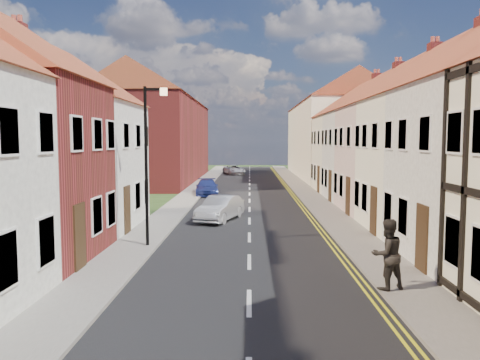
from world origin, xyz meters
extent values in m
cube|color=black|center=(0.00, 30.00, 0.01)|extent=(7.00, 90.00, 0.02)
cube|color=#A09892|center=(-4.40, 30.00, 0.06)|extent=(1.80, 90.00, 0.12)
cube|color=#A09892|center=(4.40, 30.00, 0.06)|extent=(1.80, 90.00, 0.12)
cube|color=white|center=(9.30, 23.50, 3.00)|extent=(8.00, 5.00, 6.00)
cube|color=beige|center=(9.30, 28.90, 3.00)|extent=(8.00, 5.80, 6.00)
cube|color=maroon|center=(9.30, 26.60, 8.20)|extent=(0.60, 0.60, 1.60)
cube|color=white|center=(9.30, 34.30, 3.00)|extent=(8.00, 5.00, 6.00)
cube|color=maroon|center=(9.30, 32.40, 8.20)|extent=(0.60, 0.60, 1.60)
cube|color=white|center=(9.30, 39.70, 3.00)|extent=(8.00, 5.80, 6.00)
cube|color=maroon|center=(9.30, 37.40, 8.20)|extent=(0.60, 0.60, 1.60)
cube|color=white|center=(-9.30, 23.85, 2.90)|extent=(8.00, 6.10, 5.80)
cube|color=maroon|center=(-9.30, 21.40, 8.00)|extent=(0.60, 0.60, 1.60)
cube|color=white|center=(9.30, 55.00, 4.00)|extent=(8.00, 24.00, 8.00)
cube|color=maroon|center=(-9.30, 50.00, 4.00)|extent=(8.00, 24.00, 8.00)
cylinder|color=black|center=(-3.90, 20.00, 3.12)|extent=(0.12, 0.12, 6.00)
cube|color=black|center=(-3.55, 20.00, 6.02)|extent=(0.70, 0.08, 0.08)
cube|color=#FFD899|center=(-3.20, 20.00, 5.92)|extent=(0.25, 0.15, 0.28)
imported|color=#9E9FA6|center=(-1.50, 26.20, 0.64)|extent=(2.47, 4.09, 1.27)
imported|color=navy|center=(-3.20, 37.26, 0.59)|extent=(2.01, 4.17, 1.17)
imported|color=#B0B1B8|center=(-1.86, 58.45, 0.58)|extent=(3.12, 4.55, 1.16)
imported|color=#292421|center=(3.70, 14.85, 1.07)|extent=(1.11, 0.98, 1.91)
camera|label=1|loc=(0.01, 2.47, 4.12)|focal=35.00mm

